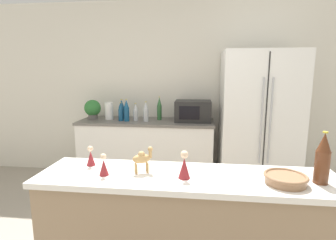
{
  "coord_description": "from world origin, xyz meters",
  "views": [
    {
      "loc": [
        0.3,
        -1.12,
        1.54
      ],
      "look_at": [
        0.0,
        1.37,
        1.09
      ],
      "focal_mm": 28.0,
      "sensor_mm": 36.0,
      "label": 1
    }
  ],
  "objects_px": {
    "microwave": "(193,111)",
    "wise_man_figurine_crimson": "(91,157)",
    "paper_towel_roll": "(109,111)",
    "back_bottle_5": "(127,111)",
    "potted_plant": "(93,109)",
    "refrigerator": "(258,123)",
    "camel_figurine": "(142,158)",
    "wise_man_figurine_blue": "(104,166)",
    "back_bottle_3": "(159,109)",
    "back_bottle_1": "(146,112)",
    "fruit_bowl": "(285,179)",
    "back_bottle_4": "(122,110)",
    "wine_bottle": "(323,159)",
    "back_bottle_2": "(136,112)",
    "wise_man_figurine_purple": "(184,166)",
    "back_bottle_0": "(121,112)"
  },
  "relations": [
    {
      "from": "back_bottle_2",
      "to": "wise_man_figurine_blue",
      "type": "height_order",
      "value": "back_bottle_2"
    },
    {
      "from": "refrigerator",
      "to": "wine_bottle",
      "type": "xyz_separation_m",
      "value": [
        -0.09,
        -1.98,
        0.17
      ]
    },
    {
      "from": "wine_bottle",
      "to": "camel_figurine",
      "type": "xyz_separation_m",
      "value": [
        -1.0,
        0.04,
        -0.05
      ]
    },
    {
      "from": "back_bottle_4",
      "to": "wise_man_figurine_blue",
      "type": "xyz_separation_m",
      "value": [
        0.54,
        -2.16,
        -0.03
      ]
    },
    {
      "from": "paper_towel_roll",
      "to": "back_bottle_0",
      "type": "height_order",
      "value": "back_bottle_0"
    },
    {
      "from": "microwave",
      "to": "fruit_bowl",
      "type": "bearing_deg",
      "value": -75.25
    },
    {
      "from": "back_bottle_4",
      "to": "wine_bottle",
      "type": "xyz_separation_m",
      "value": [
        1.76,
        -2.12,
        0.05
      ]
    },
    {
      "from": "microwave",
      "to": "camel_figurine",
      "type": "xyz_separation_m",
      "value": [
        -0.25,
        -2.05,
        0.0
      ]
    },
    {
      "from": "microwave",
      "to": "wise_man_figurine_crimson",
      "type": "distance_m",
      "value": 2.06
    },
    {
      "from": "back_bottle_2",
      "to": "wine_bottle",
      "type": "xyz_separation_m",
      "value": [
        1.53,
        -2.03,
        0.07
      ]
    },
    {
      "from": "potted_plant",
      "to": "microwave",
      "type": "relative_size",
      "value": 0.58
    },
    {
      "from": "refrigerator",
      "to": "back_bottle_0",
      "type": "xyz_separation_m",
      "value": [
        -1.82,
        0.01,
        0.11
      ]
    },
    {
      "from": "camel_figurine",
      "to": "wise_man_figurine_crimson",
      "type": "xyz_separation_m",
      "value": [
        -0.36,
        0.08,
        -0.04
      ]
    },
    {
      "from": "wine_bottle",
      "to": "fruit_bowl",
      "type": "distance_m",
      "value": 0.22
    },
    {
      "from": "wise_man_figurine_crimson",
      "to": "wise_man_figurine_purple",
      "type": "height_order",
      "value": "wise_man_figurine_purple"
    },
    {
      "from": "refrigerator",
      "to": "back_bottle_3",
      "type": "bearing_deg",
      "value": 172.85
    },
    {
      "from": "wise_man_figurine_crimson",
      "to": "wise_man_figurine_purple",
      "type": "distance_m",
      "value": 0.63
    },
    {
      "from": "refrigerator",
      "to": "back_bottle_1",
      "type": "relative_size",
      "value": 6.65
    },
    {
      "from": "refrigerator",
      "to": "back_bottle_2",
      "type": "relative_size",
      "value": 7.44
    },
    {
      "from": "back_bottle_5",
      "to": "camel_figurine",
      "type": "height_order",
      "value": "back_bottle_5"
    },
    {
      "from": "fruit_bowl",
      "to": "paper_towel_roll",
      "type": "bearing_deg",
      "value": 129.3
    },
    {
      "from": "back_bottle_4",
      "to": "wine_bottle",
      "type": "bearing_deg",
      "value": -50.32
    },
    {
      "from": "back_bottle_0",
      "to": "camel_figurine",
      "type": "distance_m",
      "value": 2.09
    },
    {
      "from": "back_bottle_5",
      "to": "microwave",
      "type": "bearing_deg",
      "value": 7.04
    },
    {
      "from": "refrigerator",
      "to": "fruit_bowl",
      "type": "xyz_separation_m",
      "value": [
        -0.28,
        -2.01,
        0.07
      ]
    },
    {
      "from": "potted_plant",
      "to": "back_bottle_1",
      "type": "relative_size",
      "value": 1.02
    },
    {
      "from": "refrigerator",
      "to": "microwave",
      "type": "height_order",
      "value": "refrigerator"
    },
    {
      "from": "wise_man_figurine_blue",
      "to": "back_bottle_3",
      "type": "bearing_deg",
      "value": 90.02
    },
    {
      "from": "wine_bottle",
      "to": "wise_man_figurine_blue",
      "type": "bearing_deg",
      "value": -178.48
    },
    {
      "from": "potted_plant",
      "to": "back_bottle_3",
      "type": "bearing_deg",
      "value": 5.16
    },
    {
      "from": "back_bottle_2",
      "to": "camel_figurine",
      "type": "height_order",
      "value": "back_bottle_2"
    },
    {
      "from": "paper_towel_roll",
      "to": "camel_figurine",
      "type": "distance_m",
      "value": 2.26
    },
    {
      "from": "paper_towel_roll",
      "to": "back_bottle_5",
      "type": "distance_m",
      "value": 0.31
    },
    {
      "from": "back_bottle_3",
      "to": "wise_man_figurine_blue",
      "type": "height_order",
      "value": "back_bottle_3"
    },
    {
      "from": "back_bottle_2",
      "to": "wise_man_figurine_purple",
      "type": "height_order",
      "value": "back_bottle_2"
    },
    {
      "from": "potted_plant",
      "to": "fruit_bowl",
      "type": "xyz_separation_m",
      "value": [
        1.97,
        -2.09,
        -0.07
      ]
    },
    {
      "from": "fruit_bowl",
      "to": "wise_man_figurine_crimson",
      "type": "distance_m",
      "value": 1.18
    },
    {
      "from": "refrigerator",
      "to": "fruit_bowl",
      "type": "distance_m",
      "value": 2.03
    },
    {
      "from": "wise_man_figurine_blue",
      "to": "wise_man_figurine_crimson",
      "type": "height_order",
      "value": "wise_man_figurine_blue"
    },
    {
      "from": "fruit_bowl",
      "to": "wise_man_figurine_crimson",
      "type": "bearing_deg",
      "value": 172.72
    },
    {
      "from": "wine_bottle",
      "to": "fruit_bowl",
      "type": "bearing_deg",
      "value": -170.98
    },
    {
      "from": "back_bottle_0",
      "to": "back_bottle_3",
      "type": "relative_size",
      "value": 0.78
    },
    {
      "from": "paper_towel_roll",
      "to": "fruit_bowl",
      "type": "height_order",
      "value": "paper_towel_roll"
    },
    {
      "from": "microwave",
      "to": "back_bottle_5",
      "type": "xyz_separation_m",
      "value": [
        -0.9,
        -0.11,
        0.0
      ]
    },
    {
      "from": "potted_plant",
      "to": "refrigerator",
      "type": "bearing_deg",
      "value": -2.03
    },
    {
      "from": "microwave",
      "to": "fruit_bowl",
      "type": "relative_size",
      "value": 2.08
    },
    {
      "from": "paper_towel_roll",
      "to": "wise_man_figurine_crimson",
      "type": "distance_m",
      "value": 2.06
    },
    {
      "from": "fruit_bowl",
      "to": "wise_man_figurine_crimson",
      "type": "relative_size",
      "value": 1.76
    },
    {
      "from": "potted_plant",
      "to": "back_bottle_1",
      "type": "xyz_separation_m",
      "value": [
        0.78,
        -0.07,
        -0.02
      ]
    },
    {
      "from": "paper_towel_roll",
      "to": "back_bottle_5",
      "type": "relative_size",
      "value": 0.81
    }
  ]
}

